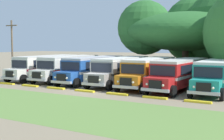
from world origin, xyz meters
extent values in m
plane|color=#84755B|center=(0.00, 0.00, 0.00)|extent=(220.00, 220.00, 0.00)
cube|color=olive|center=(0.00, -7.11, 0.00)|extent=(80.00, 8.30, 0.01)
cube|color=silver|center=(-10.19, 5.57, 1.55)|extent=(2.73, 9.26, 2.10)
cube|color=maroon|center=(-10.19, 5.57, 1.38)|extent=(2.76, 9.28, 0.24)
cube|color=black|center=(-8.92, 5.90, 2.05)|extent=(0.24, 8.00, 0.80)
cube|color=black|center=(-11.46, 5.83, 2.05)|extent=(0.24, 8.00, 0.80)
cube|color=beige|center=(-10.19, 5.57, 2.71)|extent=(2.64, 9.16, 0.22)
cube|color=silver|center=(-10.06, 0.27, 1.02)|extent=(2.23, 1.45, 1.05)
cube|color=black|center=(-10.04, -0.47, 1.05)|extent=(1.10, 0.13, 0.70)
cube|color=#B7B7BC|center=(-10.04, -0.51, 0.62)|extent=(2.40, 0.26, 0.24)
cube|color=black|center=(-10.07, 0.94, 2.05)|extent=(2.20, 0.11, 0.84)
cube|color=maroon|center=(-10.30, 10.18, 1.45)|extent=(0.90, 0.08, 1.30)
sphere|color=#EAE5C6|center=(-9.34, -0.50, 1.05)|extent=(0.20, 0.20, 0.20)
sphere|color=#EAE5C6|center=(-10.74, -0.54, 1.05)|extent=(0.20, 0.20, 0.20)
cylinder|color=black|center=(-8.86, 0.40, 0.50)|extent=(0.30, 1.01, 1.00)
cylinder|color=black|center=(-11.26, 0.34, 0.50)|extent=(0.30, 1.01, 1.00)
cylinder|color=black|center=(-9.06, 8.59, 0.50)|extent=(0.30, 1.01, 1.00)
cylinder|color=black|center=(-11.46, 8.54, 0.50)|extent=(0.30, 1.01, 1.00)
cube|color=silver|center=(-6.96, 6.06, 1.55)|extent=(3.02, 9.33, 2.10)
cube|color=red|center=(-6.96, 6.06, 1.38)|extent=(3.05, 9.35, 0.24)
cube|color=black|center=(-5.71, 6.44, 2.05)|extent=(0.50, 7.99, 0.80)
cube|color=black|center=(-8.25, 6.29, 2.05)|extent=(0.50, 7.99, 0.80)
cube|color=beige|center=(-6.96, 6.06, 2.71)|extent=(2.94, 9.22, 0.22)
cube|color=silver|center=(-6.66, 0.77, 1.02)|extent=(2.28, 1.52, 1.05)
cube|color=black|center=(-6.62, 0.03, 1.05)|extent=(1.10, 0.16, 0.70)
cube|color=#B7B7BC|center=(-6.61, -0.01, 0.62)|extent=(2.41, 0.34, 0.24)
cube|color=black|center=(-6.70, 1.44, 2.05)|extent=(2.20, 0.19, 0.84)
cube|color=red|center=(-7.23, 10.68, 1.45)|extent=(0.90, 0.11, 1.30)
sphere|color=#EAE5C6|center=(-5.91, 0.02, 1.05)|extent=(0.20, 0.20, 0.20)
sphere|color=#EAE5C6|center=(-7.31, -0.06, 1.05)|extent=(0.20, 0.20, 0.20)
cylinder|color=black|center=(-5.47, 0.94, 0.50)|extent=(0.34, 1.01, 1.00)
cylinder|color=black|center=(-7.86, 0.80, 0.50)|extent=(0.34, 1.01, 1.00)
cylinder|color=black|center=(-5.94, 9.13, 0.50)|extent=(0.34, 1.01, 1.00)
cylinder|color=black|center=(-8.33, 8.99, 0.50)|extent=(0.34, 1.01, 1.00)
cube|color=#23519E|center=(-3.25, 5.80, 1.55)|extent=(2.69, 9.25, 2.10)
cube|color=silver|center=(-3.25, 5.80, 1.38)|extent=(2.72, 9.27, 0.24)
cube|color=black|center=(-1.98, 6.13, 2.05)|extent=(0.20, 8.00, 0.80)
cube|color=black|center=(-4.52, 6.08, 2.05)|extent=(0.20, 8.00, 0.80)
cube|color=#B2B2B7|center=(-3.25, 5.80, 2.71)|extent=(2.61, 9.15, 0.22)
cube|color=#23519E|center=(-3.14, 0.50, 1.02)|extent=(2.23, 1.45, 1.05)
cube|color=black|center=(-3.12, -0.24, 1.05)|extent=(1.10, 0.12, 0.70)
cube|color=#B7B7BC|center=(-3.12, -0.28, 0.62)|extent=(2.40, 0.25, 0.24)
cube|color=black|center=(-3.15, 1.17, 2.05)|extent=(2.20, 0.11, 0.84)
cube|color=silver|center=(-3.34, 10.42, 1.45)|extent=(0.90, 0.08, 1.30)
sphere|color=#EAE5C6|center=(-2.42, -0.27, 1.05)|extent=(0.20, 0.20, 0.20)
sphere|color=#EAE5C6|center=(-3.82, -0.30, 1.05)|extent=(0.20, 0.20, 0.20)
cylinder|color=black|center=(-1.94, 0.63, 0.50)|extent=(0.30, 1.01, 1.00)
cylinder|color=black|center=(-4.34, 0.58, 0.50)|extent=(0.30, 1.01, 1.00)
cylinder|color=black|center=(-2.11, 8.83, 0.50)|extent=(0.30, 1.01, 1.00)
cylinder|color=black|center=(-4.51, 8.78, 0.50)|extent=(0.30, 1.01, 1.00)
cube|color=#9E9993|center=(0.14, 6.01, 1.55)|extent=(2.96, 9.31, 2.10)
cube|color=#282828|center=(0.14, 6.01, 1.38)|extent=(2.99, 9.34, 0.24)
cube|color=black|center=(1.39, 6.37, 2.05)|extent=(0.44, 7.99, 0.80)
cube|color=black|center=(-1.14, 6.24, 2.05)|extent=(0.44, 7.99, 0.80)
cube|color=silver|center=(0.14, 6.01, 2.71)|extent=(2.87, 9.21, 0.22)
cube|color=#9E9993|center=(0.41, 0.72, 1.02)|extent=(2.27, 1.51, 1.05)
cube|color=black|center=(0.45, -0.02, 1.05)|extent=(1.10, 0.16, 0.70)
cube|color=#B7B7BC|center=(0.45, -0.06, 0.62)|extent=(2.41, 0.32, 0.24)
cube|color=black|center=(0.37, 1.38, 2.05)|extent=(2.20, 0.17, 0.84)
cube|color=#282828|center=(-0.09, 10.62, 1.45)|extent=(0.90, 0.11, 1.30)
sphere|color=#EAE5C6|center=(1.15, -0.04, 1.05)|extent=(0.20, 0.20, 0.20)
sphere|color=#EAE5C6|center=(-0.25, -0.11, 1.05)|extent=(0.20, 0.20, 0.20)
cylinder|color=black|center=(1.60, 0.88, 0.50)|extent=(0.33, 1.01, 1.00)
cylinder|color=black|center=(-0.80, 0.75, 0.50)|extent=(0.33, 1.01, 1.00)
cylinder|color=black|center=(1.19, 9.07, 0.50)|extent=(0.33, 1.01, 1.00)
cylinder|color=black|center=(-1.21, 8.94, 0.50)|extent=(0.33, 1.01, 1.00)
cube|color=orange|center=(3.45, 5.97, 1.55)|extent=(3.01, 9.33, 2.10)
cube|color=white|center=(3.45, 5.97, 1.38)|extent=(3.04, 9.35, 0.24)
cube|color=black|center=(4.70, 6.34, 2.05)|extent=(0.49, 7.99, 0.80)
cube|color=black|center=(2.16, 6.19, 2.05)|extent=(0.49, 7.99, 0.80)
cube|color=silver|center=(3.45, 5.97, 2.71)|extent=(2.93, 9.22, 0.22)
cube|color=orange|center=(3.74, 0.67, 1.02)|extent=(2.28, 1.52, 1.05)
cube|color=black|center=(3.78, -0.07, 1.05)|extent=(1.10, 0.16, 0.70)
cube|color=#B7B7BC|center=(3.79, -0.11, 0.62)|extent=(2.41, 0.33, 0.24)
cube|color=black|center=(3.71, 1.34, 2.05)|extent=(2.20, 0.18, 0.84)
cube|color=white|center=(3.19, 10.58, 1.45)|extent=(0.90, 0.11, 1.30)
sphere|color=#EAE5C6|center=(4.49, -0.08, 1.05)|extent=(0.20, 0.20, 0.20)
sphere|color=#EAE5C6|center=(3.09, -0.15, 1.05)|extent=(0.20, 0.20, 0.20)
cylinder|color=black|center=(4.94, 0.84, 0.50)|extent=(0.34, 1.01, 1.00)
cylinder|color=black|center=(2.54, 0.71, 0.50)|extent=(0.34, 1.01, 1.00)
cylinder|color=black|center=(4.47, 9.03, 0.50)|extent=(0.34, 1.01, 1.00)
cylinder|color=black|center=(2.08, 8.89, 0.50)|extent=(0.34, 1.01, 1.00)
cube|color=red|center=(6.81, 5.61, 1.55)|extent=(2.77, 9.27, 2.10)
cube|color=white|center=(6.81, 5.61, 1.38)|extent=(2.80, 9.29, 0.24)
cube|color=black|center=(8.08, 5.87, 2.05)|extent=(0.28, 8.00, 0.80)
cube|color=black|center=(5.55, 5.95, 2.05)|extent=(0.28, 8.00, 0.80)
cube|color=beige|center=(6.81, 5.61, 2.71)|extent=(2.69, 9.17, 0.22)
cube|color=red|center=(6.65, 0.31, 1.02)|extent=(2.24, 1.46, 1.05)
cube|color=black|center=(6.63, -0.43, 1.05)|extent=(1.10, 0.13, 0.70)
cube|color=#B7B7BC|center=(6.63, -0.47, 0.62)|extent=(2.40, 0.27, 0.24)
cube|color=black|center=(6.67, 0.98, 2.05)|extent=(2.20, 0.13, 0.84)
cube|color=white|center=(6.94, 10.23, 1.45)|extent=(0.90, 0.09, 1.30)
sphere|color=#EAE5C6|center=(7.32, -0.50, 1.05)|extent=(0.20, 0.20, 0.20)
sphere|color=#EAE5C6|center=(5.93, -0.46, 1.05)|extent=(0.20, 0.20, 0.20)
cylinder|color=black|center=(7.85, 0.38, 0.50)|extent=(0.31, 1.01, 1.00)
cylinder|color=black|center=(5.45, 0.45, 0.50)|extent=(0.31, 1.01, 1.00)
cylinder|color=black|center=(8.10, 8.57, 0.50)|extent=(0.31, 1.01, 1.00)
cylinder|color=black|center=(5.70, 8.64, 0.50)|extent=(0.31, 1.01, 1.00)
cube|color=teal|center=(10.13, 6.04, 1.55)|extent=(2.77, 9.27, 2.10)
cube|color=white|center=(10.13, 6.04, 1.38)|extent=(2.80, 9.29, 0.24)
cube|color=black|center=(8.86, 6.31, 2.05)|extent=(0.28, 8.00, 0.80)
cube|color=silver|center=(10.13, 6.04, 2.71)|extent=(2.69, 9.17, 0.22)
cube|color=teal|center=(10.29, 0.75, 1.02)|extent=(2.24, 1.46, 1.05)
cube|color=black|center=(10.31, 0.01, 1.05)|extent=(1.10, 0.13, 0.70)
cube|color=#B7B7BC|center=(10.32, -0.03, 0.62)|extent=(2.40, 0.27, 0.24)
cube|color=black|center=(10.27, 1.42, 2.05)|extent=(2.20, 0.13, 0.84)
sphere|color=#EAE5C6|center=(11.02, -0.02, 1.05)|extent=(0.20, 0.20, 0.20)
sphere|color=#EAE5C6|center=(9.62, -0.06, 1.05)|extent=(0.20, 0.20, 0.20)
cylinder|color=black|center=(11.49, 0.88, 0.50)|extent=(0.31, 1.01, 1.00)
cylinder|color=black|center=(9.09, 0.81, 0.50)|extent=(0.31, 1.01, 1.00)
cylinder|color=black|center=(8.85, 9.01, 0.50)|extent=(0.31, 1.01, 1.00)
cube|color=yellow|center=(-10.13, -0.75, 0.07)|extent=(2.00, 0.36, 0.15)
cube|color=yellow|center=(-6.75, -0.75, 0.07)|extent=(2.00, 0.36, 0.15)
cube|color=yellow|center=(-3.38, -0.75, 0.07)|extent=(2.00, 0.36, 0.15)
cube|color=yellow|center=(0.00, -0.75, 0.07)|extent=(2.00, 0.36, 0.15)
cube|color=yellow|center=(3.38, -0.75, 0.07)|extent=(2.00, 0.36, 0.15)
cube|color=yellow|center=(6.75, -0.75, 0.07)|extent=(2.00, 0.36, 0.15)
cube|color=yellow|center=(10.13, -0.75, 0.07)|extent=(2.00, 0.36, 0.15)
cylinder|color=brown|center=(3.91, 16.01, 1.99)|extent=(0.83, 0.83, 3.98)
ellipsoid|color=#286028|center=(3.91, 16.01, 5.84)|extent=(15.71, 14.77, 4.96)
sphere|color=#286028|center=(8.14, 17.80, 6.19)|extent=(9.75, 9.75, 9.75)
sphere|color=#286028|center=(-1.12, 14.46, 6.39)|extent=(7.20, 7.20, 7.20)
sphere|color=#286028|center=(3.91, 20.83, 6.17)|extent=(9.64, 9.64, 9.64)
cylinder|color=brown|center=(-12.67, 2.33, 3.51)|extent=(0.20, 0.20, 7.01)
cube|color=brown|center=(-12.67, 2.33, 6.41)|extent=(1.80, 0.12, 0.12)
camera|label=1|loc=(16.07, -23.09, 4.30)|focal=49.64mm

